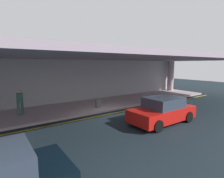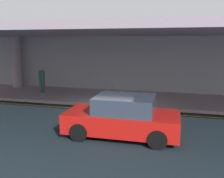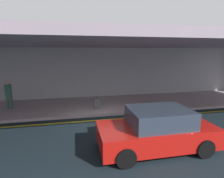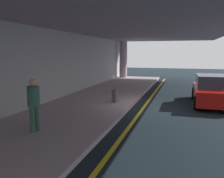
# 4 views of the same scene
# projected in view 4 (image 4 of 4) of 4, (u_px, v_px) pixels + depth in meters

# --- Properties ---
(ground_plane) EXTENTS (60.00, 60.00, 0.00)m
(ground_plane) POSITION_uv_depth(u_px,v_px,m) (154.00, 107.00, 11.56)
(ground_plane) COLOR black
(sidewalk) EXTENTS (26.00, 4.20, 0.15)m
(sidewalk) POSITION_uv_depth(u_px,v_px,m) (94.00, 102.00, 12.43)
(sidewalk) COLOR #B7A1A5
(sidewalk) RESTS_ON ground
(lane_stripe_yellow) EXTENTS (26.00, 0.14, 0.01)m
(lane_stripe_yellow) POSITION_uv_depth(u_px,v_px,m) (144.00, 106.00, 11.69)
(lane_stripe_yellow) COLOR yellow
(lane_stripe_yellow) RESTS_ON ground
(support_column_center) EXTENTS (0.76, 0.76, 3.65)m
(support_column_center) POSITION_uv_depth(u_px,v_px,m) (123.00, 59.00, 23.91)
(support_column_center) COLOR #B59CA2
(support_column_center) RESTS_ON sidewalk
(ceiling_overhang) EXTENTS (28.00, 13.20, 0.30)m
(ceiling_overhang) POSITION_uv_depth(u_px,v_px,m) (103.00, 25.00, 11.70)
(ceiling_overhang) COLOR #9B8A99
(ceiling_overhang) RESTS_ON support_column_far_left
(terminal_back_wall) EXTENTS (26.00, 0.30, 3.80)m
(terminal_back_wall) POSITION_uv_depth(u_px,v_px,m) (55.00, 66.00, 12.79)
(terminal_back_wall) COLOR #ABACB2
(terminal_back_wall) RESTS_ON ground
(car_red) EXTENTS (4.10, 1.92, 1.50)m
(car_red) POSITION_uv_depth(u_px,v_px,m) (213.00, 91.00, 12.03)
(car_red) COLOR red
(car_red) RESTS_ON ground
(traveler_with_luggage) EXTENTS (0.38, 0.38, 1.68)m
(traveler_with_luggage) POSITION_uv_depth(u_px,v_px,m) (34.00, 102.00, 7.37)
(traveler_with_luggage) COLOR #375B44
(traveler_with_luggage) RESTS_ON sidewalk
(suitcase_upright_primary) EXTENTS (0.36, 0.22, 0.90)m
(suitcase_upright_primary) POSITION_uv_depth(u_px,v_px,m) (115.00, 96.00, 11.94)
(suitcase_upright_primary) COLOR #525456
(suitcase_upright_primary) RESTS_ON sidewalk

